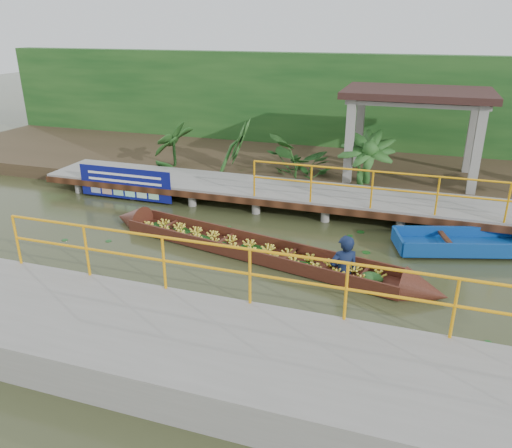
% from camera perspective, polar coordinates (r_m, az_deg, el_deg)
% --- Properties ---
extents(ground, '(80.00, 80.00, 0.00)m').
position_cam_1_polar(ground, '(11.67, 0.48, -3.76)').
color(ground, '#30371B').
rests_on(ground, ground).
extents(land_strip, '(30.00, 8.00, 0.45)m').
position_cam_1_polar(land_strip, '(18.45, 7.71, 6.57)').
color(land_strip, '#372B1B').
rests_on(land_strip, ground).
extents(far_dock, '(16.00, 2.06, 1.66)m').
position_cam_1_polar(far_dock, '(14.55, 4.72, 3.52)').
color(far_dock, gray).
rests_on(far_dock, ground).
extents(near_dock, '(18.00, 2.40, 1.73)m').
position_cam_1_polar(near_dock, '(7.84, -2.07, -15.52)').
color(near_dock, gray).
rests_on(near_dock, ground).
extents(pavilion, '(4.40, 3.00, 3.00)m').
position_cam_1_polar(pavilion, '(16.46, 17.90, 13.10)').
color(pavilion, gray).
rests_on(pavilion, ground).
extents(foliage_backdrop, '(30.00, 0.80, 4.00)m').
position_cam_1_polar(foliage_backdrop, '(20.49, 9.36, 13.10)').
color(foliage_backdrop, '#144116').
rests_on(foliage_backdrop, ground).
extents(vendor_boat, '(8.70, 2.64, 2.16)m').
position_cam_1_polar(vendor_boat, '(11.46, 1.78, -2.75)').
color(vendor_boat, '#37180F').
rests_on(vendor_boat, ground).
extents(moored_blue_boat, '(4.17, 2.15, 0.97)m').
position_cam_1_polar(moored_blue_boat, '(13.31, 27.17, -2.16)').
color(moored_blue_boat, navy).
rests_on(moored_blue_boat, ground).
extents(blue_banner, '(3.10, 0.04, 0.97)m').
position_cam_1_polar(blue_banner, '(15.68, -14.76, 4.52)').
color(blue_banner, navy).
rests_on(blue_banner, ground).
extents(tropical_plants, '(14.05, 1.05, 1.32)m').
position_cam_1_polar(tropical_plants, '(15.91, 11.51, 7.13)').
color(tropical_plants, '#144116').
rests_on(tropical_plants, ground).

